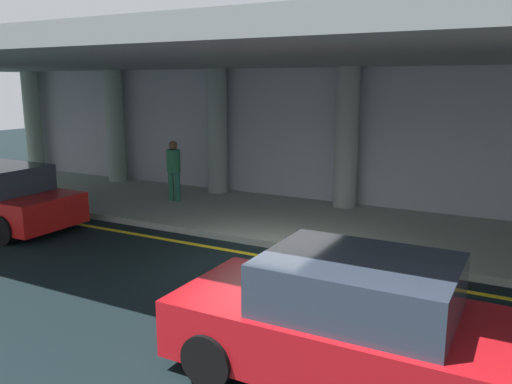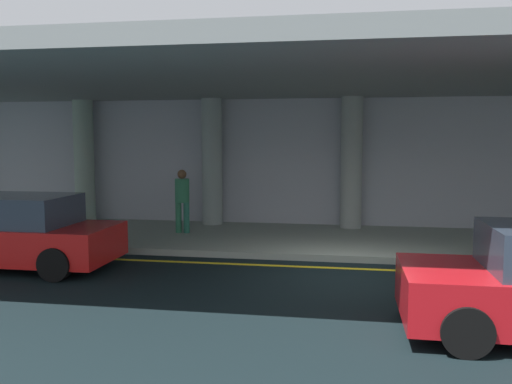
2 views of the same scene
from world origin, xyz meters
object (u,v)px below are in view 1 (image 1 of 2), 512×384
(support_column_left_mid, at_px, (115,126))
(support_column_right_mid, at_px, (347,138))
(traveler_with_luggage, at_px, (174,167))
(support_column_far_left, at_px, (33,122))
(support_column_center, at_px, (217,132))
(car_red_no2, at_px, (351,323))

(support_column_left_mid, relative_size, support_column_right_mid, 1.00)
(traveler_with_luggage, bearing_deg, support_column_far_left, -167.11)
(support_column_far_left, height_order, support_column_center, same)
(support_column_center, relative_size, support_column_right_mid, 1.00)
(car_red_no2, bearing_deg, support_column_far_left, 151.16)
(support_column_center, distance_m, traveler_with_luggage, 1.87)
(support_column_right_mid, xyz_separation_m, car_red_no2, (2.73, -7.78, -1.26))
(support_column_far_left, relative_size, car_red_no2, 0.89)
(support_column_center, xyz_separation_m, traveler_with_luggage, (-0.41, -1.61, -0.86))
(support_column_center, xyz_separation_m, support_column_right_mid, (4.00, 0.00, 0.00))
(car_red_no2, distance_m, traveler_with_luggage, 9.45)
(support_column_far_left, relative_size, support_column_center, 1.00)
(support_column_center, relative_size, car_red_no2, 0.89)
(support_column_left_mid, relative_size, support_column_center, 1.00)
(support_column_center, bearing_deg, support_column_left_mid, 180.00)
(car_red_no2, bearing_deg, support_column_left_mid, 143.06)
(support_column_center, relative_size, traveler_with_luggage, 2.17)
(support_column_left_mid, xyz_separation_m, support_column_right_mid, (8.00, 0.00, 0.00))
(support_column_far_left, distance_m, car_red_no2, 16.71)
(support_column_far_left, bearing_deg, support_column_right_mid, 0.00)
(support_column_left_mid, height_order, support_column_center, same)
(support_column_right_mid, bearing_deg, support_column_far_left, 180.00)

